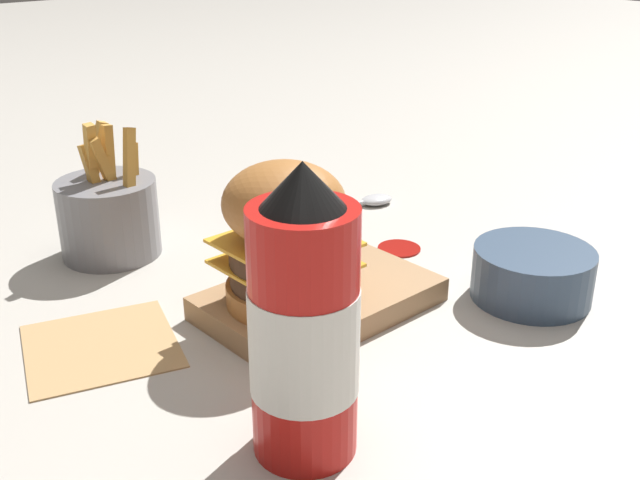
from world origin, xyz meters
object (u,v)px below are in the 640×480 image
(side_bowl, at_px, (533,272))
(ketchup_bottle, at_px, (304,328))
(burger, at_px, (287,235))
(spoon, at_px, (359,203))
(serving_board, at_px, (320,299))
(fries_basket, at_px, (109,215))

(side_bowl, bearing_deg, ketchup_bottle, 4.08)
(burger, relative_size, ketchup_bottle, 0.62)
(spoon, bearing_deg, side_bowl, -87.71)
(serving_board, distance_m, fries_basket, 0.27)
(ketchup_bottle, distance_m, spoon, 0.49)
(serving_board, height_order, spoon, serving_board)
(side_bowl, bearing_deg, fries_basket, -55.43)
(burger, relative_size, side_bowl, 1.13)
(burger, xyz_separation_m, spoon, (-0.26, -0.17, -0.09))
(serving_board, xyz_separation_m, fries_basket, (0.09, -0.25, 0.03))
(side_bowl, height_order, spoon, side_bowl)
(burger, bearing_deg, spoon, -146.58)
(ketchup_bottle, relative_size, fries_basket, 1.41)
(side_bowl, bearing_deg, spoon, -99.63)
(burger, bearing_deg, ketchup_bottle, 54.09)
(burger, height_order, ketchup_bottle, ketchup_bottle)
(burger, xyz_separation_m, side_bowl, (-0.21, 0.12, -0.06))
(fries_basket, xyz_separation_m, spoon, (-0.31, 0.08, -0.04))
(ketchup_bottle, distance_m, side_bowl, 0.32)
(serving_board, xyz_separation_m, ketchup_bottle, (0.14, 0.14, 0.09))
(fries_basket, distance_m, side_bowl, 0.46)
(burger, distance_m, spoon, 0.33)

